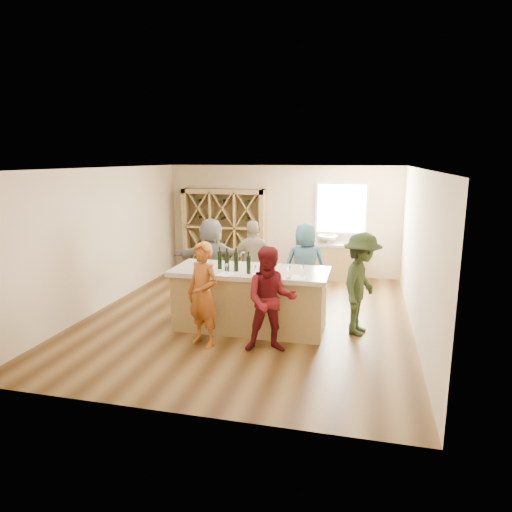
% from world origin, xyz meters
% --- Properties ---
extents(floor, '(6.00, 7.00, 0.10)m').
position_xyz_m(floor, '(0.00, 0.00, -0.05)').
color(floor, brown).
rests_on(floor, ground).
extents(ceiling, '(6.00, 7.00, 0.10)m').
position_xyz_m(ceiling, '(0.00, 0.00, 2.85)').
color(ceiling, white).
rests_on(ceiling, ground).
extents(wall_back, '(6.00, 0.10, 2.80)m').
position_xyz_m(wall_back, '(0.00, 3.55, 1.40)').
color(wall_back, beige).
rests_on(wall_back, ground).
extents(wall_front, '(6.00, 0.10, 2.80)m').
position_xyz_m(wall_front, '(0.00, -3.55, 1.40)').
color(wall_front, beige).
rests_on(wall_front, ground).
extents(wall_left, '(0.10, 7.00, 2.80)m').
position_xyz_m(wall_left, '(-3.05, 0.00, 1.40)').
color(wall_left, beige).
rests_on(wall_left, ground).
extents(wall_right, '(0.10, 7.00, 2.80)m').
position_xyz_m(wall_right, '(3.05, 0.00, 1.40)').
color(wall_right, beige).
rests_on(wall_right, ground).
extents(window_frame, '(1.30, 0.06, 1.30)m').
position_xyz_m(window_frame, '(1.50, 3.47, 1.75)').
color(window_frame, white).
rests_on(window_frame, wall_back).
extents(window_pane, '(1.18, 0.01, 1.18)m').
position_xyz_m(window_pane, '(1.50, 3.44, 1.75)').
color(window_pane, white).
rests_on(window_pane, wall_back).
extents(wine_rack, '(2.20, 0.45, 2.20)m').
position_xyz_m(wine_rack, '(-1.50, 3.27, 1.10)').
color(wine_rack, olive).
rests_on(wine_rack, floor).
extents(back_counter_base, '(1.60, 0.58, 0.86)m').
position_xyz_m(back_counter_base, '(1.40, 3.20, 0.43)').
color(back_counter_base, olive).
rests_on(back_counter_base, floor).
extents(back_counter_top, '(1.70, 0.62, 0.06)m').
position_xyz_m(back_counter_top, '(1.40, 3.20, 0.89)').
color(back_counter_top, '#BCAF9A').
rests_on(back_counter_top, back_counter_base).
extents(sink, '(0.54, 0.54, 0.19)m').
position_xyz_m(sink, '(1.20, 3.20, 1.01)').
color(sink, silver).
rests_on(sink, back_counter_top).
extents(faucet, '(0.02, 0.02, 0.30)m').
position_xyz_m(faucet, '(1.20, 3.38, 1.07)').
color(faucet, silver).
rests_on(faucet, back_counter_top).
extents(tasting_counter_base, '(2.60, 1.00, 1.00)m').
position_xyz_m(tasting_counter_base, '(0.18, -0.58, 0.50)').
color(tasting_counter_base, olive).
rests_on(tasting_counter_base, floor).
extents(tasting_counter_top, '(2.72, 1.12, 0.08)m').
position_xyz_m(tasting_counter_top, '(0.18, -0.58, 1.04)').
color(tasting_counter_top, '#BCAF9A').
rests_on(tasting_counter_top, tasting_counter_base).
extents(wine_bottle_a, '(0.10, 0.10, 0.33)m').
position_xyz_m(wine_bottle_a, '(-0.68, -0.78, 1.24)').
color(wine_bottle_a, black).
rests_on(wine_bottle_a, tasting_counter_top).
extents(wine_bottle_b, '(0.08, 0.08, 0.32)m').
position_xyz_m(wine_bottle_b, '(-0.54, -0.87, 1.24)').
color(wine_bottle_b, black).
rests_on(wine_bottle_b, tasting_counter_top).
extents(wine_bottle_c, '(0.10, 0.10, 0.31)m').
position_xyz_m(wine_bottle_c, '(-0.34, -0.68, 1.24)').
color(wine_bottle_c, black).
rests_on(wine_bottle_c, tasting_counter_top).
extents(wine_bottle_d, '(0.09, 0.09, 0.32)m').
position_xyz_m(wine_bottle_d, '(-0.17, -0.80, 1.24)').
color(wine_bottle_d, black).
rests_on(wine_bottle_d, tasting_counter_top).
extents(wine_bottle_e, '(0.09, 0.09, 0.33)m').
position_xyz_m(wine_bottle_e, '(-0.01, -0.77, 1.24)').
color(wine_bottle_e, black).
rests_on(wine_bottle_e, tasting_counter_top).
extents(wine_glass_a, '(0.07, 0.07, 0.16)m').
position_xyz_m(wine_glass_a, '(-0.11, -1.00, 1.16)').
color(wine_glass_a, white).
rests_on(wine_glass_a, tasting_counter_top).
extents(wine_glass_b, '(0.09, 0.09, 0.18)m').
position_xyz_m(wine_glass_b, '(0.37, -1.03, 1.17)').
color(wine_glass_b, white).
rests_on(wine_glass_b, tasting_counter_top).
extents(wine_glass_c, '(0.09, 0.09, 0.20)m').
position_xyz_m(wine_glass_c, '(0.94, -1.01, 1.18)').
color(wine_glass_c, white).
rests_on(wine_glass_c, tasting_counter_top).
extents(wine_glass_d, '(0.08, 0.08, 0.17)m').
position_xyz_m(wine_glass_d, '(0.67, -0.71, 1.17)').
color(wine_glass_d, white).
rests_on(wine_glass_d, tasting_counter_top).
extents(wine_glass_e, '(0.08, 0.08, 0.18)m').
position_xyz_m(wine_glass_e, '(1.13, -0.84, 1.17)').
color(wine_glass_e, white).
rests_on(wine_glass_e, tasting_counter_top).
extents(tasting_menu_a, '(0.28, 0.34, 0.00)m').
position_xyz_m(tasting_menu_a, '(-0.14, -1.00, 1.08)').
color(tasting_menu_a, white).
rests_on(tasting_menu_a, tasting_counter_top).
extents(tasting_menu_b, '(0.26, 0.31, 0.00)m').
position_xyz_m(tasting_menu_b, '(0.42, -0.94, 1.08)').
color(tasting_menu_b, white).
rests_on(tasting_menu_b, tasting_counter_top).
extents(tasting_menu_c, '(0.25, 0.32, 0.00)m').
position_xyz_m(tasting_menu_c, '(1.09, -0.94, 1.08)').
color(tasting_menu_c, white).
rests_on(tasting_menu_c, tasting_counter_top).
extents(person_near_left, '(0.75, 0.67, 1.70)m').
position_xyz_m(person_near_left, '(-0.37, -1.47, 0.85)').
color(person_near_left, '#994C19').
rests_on(person_near_left, floor).
extents(person_near_right, '(0.90, 0.63, 1.67)m').
position_xyz_m(person_near_right, '(0.74, -1.46, 0.84)').
color(person_near_right, '#590F14').
rests_on(person_near_right, floor).
extents(person_server, '(0.80, 1.24, 1.77)m').
position_xyz_m(person_server, '(2.08, -0.39, 0.88)').
color(person_server, '#263319').
rests_on(person_server, floor).
extents(person_far_mid, '(1.15, 0.88, 1.76)m').
position_xyz_m(person_far_mid, '(-0.08, 0.72, 0.88)').
color(person_far_mid, gray).
rests_on(person_far_mid, floor).
extents(person_far_right, '(0.95, 0.73, 1.74)m').
position_xyz_m(person_far_right, '(0.97, 0.76, 0.87)').
color(person_far_right, '#335972').
rests_on(person_far_right, floor).
extents(person_far_left, '(1.73, 0.92, 1.78)m').
position_xyz_m(person_far_left, '(-1.02, 0.82, 0.89)').
color(person_far_left, slate).
rests_on(person_far_left, floor).
extents(wine_bottle_f, '(0.07, 0.07, 0.30)m').
position_xyz_m(wine_bottle_f, '(0.23, -0.88, 1.23)').
color(wine_bottle_f, black).
rests_on(wine_bottle_f, tasting_counter_top).
extents(wine_glass_f, '(0.07, 0.07, 0.18)m').
position_xyz_m(wine_glass_f, '(0.13, -0.38, 1.17)').
color(wine_glass_f, white).
rests_on(wine_glass_f, tasting_counter_top).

